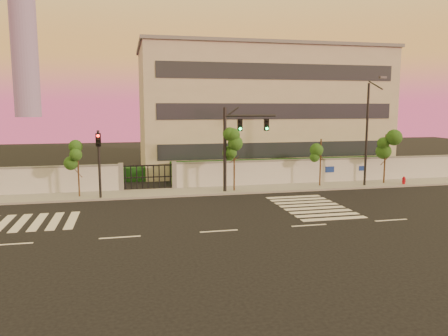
{
  "coord_description": "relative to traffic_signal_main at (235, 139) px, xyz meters",
  "views": [
    {
      "loc": [
        -4.56,
        -21.44,
        6.38
      ],
      "look_at": [
        1.62,
        6.0,
        2.44
      ],
      "focal_mm": 35.0,
      "sensor_mm": 36.0,
      "label": 1
    }
  ],
  "objects": [
    {
      "name": "traffic_signal_secondary",
      "position": [
        -9.74,
        -0.4,
        -0.96
      ],
      "size": [
        0.37,
        0.35,
        4.81
      ],
      "rotation": [
        0.0,
        0.0,
        0.05
      ],
      "color": "black",
      "rests_on": "ground"
    },
    {
      "name": "fire_hydrant",
      "position": [
        14.09,
        -0.26,
        -3.62
      ],
      "size": [
        0.29,
        0.29,
        0.78
      ],
      "rotation": [
        0.0,
        0.0,
        -0.04
      ],
      "color": "#AC0B1A",
      "rests_on": "ground"
    },
    {
      "name": "street_tree_f",
      "position": [
        12.88,
        0.66,
        -0.95
      ],
      "size": [
        1.61,
        1.28,
        4.16
      ],
      "color": "#382314",
      "rests_on": "ground"
    },
    {
      "name": "street_tree_e",
      "position": [
        7.16,
        0.68,
        -1.16
      ],
      "size": [
        1.36,
        1.08,
        3.87
      ],
      "color": "#382314",
      "rests_on": "ground"
    },
    {
      "name": "street_tree_c",
      "position": [
        -11.19,
        0.39,
        -1.13
      ],
      "size": [
        1.3,
        1.03,
        3.92
      ],
      "color": "#382314",
      "rests_on": "ground"
    },
    {
      "name": "ground",
      "position": [
        -3.33,
        -9.77,
        -4.01
      ],
      "size": [
        120.0,
        120.0,
        0.0
      ],
      "primitive_type": "plane",
      "color": "black",
      "rests_on": "ground"
    },
    {
      "name": "perimeter_wall",
      "position": [
        -3.23,
        2.23,
        -2.94
      ],
      "size": [
        60.0,
        0.36,
        2.2
      ],
      "color": "silver",
      "rests_on": "ground"
    },
    {
      "name": "street_tree_d",
      "position": [
        -0.03,
        0.16,
        -0.6
      ],
      "size": [
        1.38,
        1.1,
        4.64
      ],
      "color": "#382314",
      "rests_on": "ground"
    },
    {
      "name": "traffic_signal_main",
      "position": [
        0.0,
        0.0,
        0.0
      ],
      "size": [
        4.02,
        0.39,
        6.35
      ],
      "rotation": [
        0.0,
        0.0,
        0.02
      ],
      "color": "black",
      "rests_on": "ground"
    },
    {
      "name": "streetlight_east",
      "position": [
        10.73,
        -0.15,
        0.64
      ],
      "size": [
        0.51,
        2.07,
        8.62
      ],
      "color": "black",
      "rests_on": "ground"
    },
    {
      "name": "distant_skyscraper",
      "position": [
        -68.33,
        270.23,
        57.97
      ],
      "size": [
        16.0,
        16.0,
        118.0
      ],
      "color": "slate",
      "rests_on": "ground"
    },
    {
      "name": "road_markings",
      "position": [
        -4.91,
        -6.01,
        -4.0
      ],
      "size": [
        57.0,
        7.62,
        0.02
      ],
      "color": "silver",
      "rests_on": "ground"
    },
    {
      "name": "hedge_row",
      "position": [
        -2.17,
        4.97,
        -3.2
      ],
      "size": [
        41.0,
        4.25,
        1.8
      ],
      "color": "#0F3312",
      "rests_on": "ground"
    },
    {
      "name": "sidewalk",
      "position": [
        -3.33,
        0.73,
        -3.94
      ],
      "size": [
        60.0,
        3.0,
        0.15
      ],
      "primitive_type": "cube",
      "color": "gray",
      "rests_on": "ground"
    },
    {
      "name": "institutional_building",
      "position": [
        5.67,
        12.22,
        2.14
      ],
      "size": [
        24.4,
        12.4,
        12.25
      ],
      "color": "#B3AE97",
      "rests_on": "ground"
    }
  ]
}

